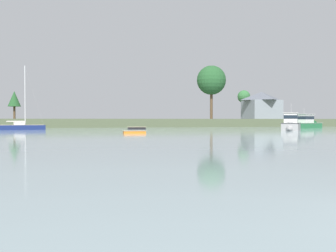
{
  "coord_description": "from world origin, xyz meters",
  "views": [
    {
      "loc": [
        -6.34,
        -4.44,
        1.64
      ],
      "look_at": [
        3.88,
        37.48,
        0.92
      ],
      "focal_mm": 40.88,
      "sensor_mm": 36.0,
      "label": 1
    }
  ],
  "objects_px": {
    "dinghy_black": "(137,128)",
    "dinghy_orange": "(134,132)",
    "sailboat_navy": "(21,128)",
    "cruiser_grey": "(291,126)",
    "cruiser_green": "(307,125)"
  },
  "relations": [
    {
      "from": "sailboat_navy",
      "to": "cruiser_grey",
      "type": "xyz_separation_m",
      "value": [
        40.61,
        -13.0,
        0.43
      ]
    },
    {
      "from": "cruiser_grey",
      "to": "dinghy_orange",
      "type": "distance_m",
      "value": 26.43
    },
    {
      "from": "dinghy_black",
      "to": "dinghy_orange",
      "type": "distance_m",
      "value": 21.97
    },
    {
      "from": "dinghy_orange",
      "to": "sailboat_navy",
      "type": "bearing_deg",
      "value": 126.7
    },
    {
      "from": "dinghy_orange",
      "to": "cruiser_grey",
      "type": "bearing_deg",
      "value": 16.45
    },
    {
      "from": "dinghy_black",
      "to": "cruiser_green",
      "type": "height_order",
      "value": "cruiser_green"
    },
    {
      "from": "sailboat_navy",
      "to": "dinghy_black",
      "type": "height_order",
      "value": "sailboat_navy"
    },
    {
      "from": "cruiser_grey",
      "to": "dinghy_orange",
      "type": "height_order",
      "value": "cruiser_grey"
    },
    {
      "from": "cruiser_grey",
      "to": "cruiser_green",
      "type": "height_order",
      "value": "cruiser_grey"
    },
    {
      "from": "sailboat_navy",
      "to": "dinghy_orange",
      "type": "relative_size",
      "value": 4.02
    },
    {
      "from": "dinghy_black",
      "to": "dinghy_orange",
      "type": "relative_size",
      "value": 1.27
    },
    {
      "from": "dinghy_black",
      "to": "cruiser_grey",
      "type": "height_order",
      "value": "cruiser_grey"
    },
    {
      "from": "sailboat_navy",
      "to": "cruiser_grey",
      "type": "bearing_deg",
      "value": -17.75
    },
    {
      "from": "dinghy_orange",
      "to": "cruiser_green",
      "type": "height_order",
      "value": "cruiser_green"
    },
    {
      "from": "dinghy_orange",
      "to": "cruiser_green",
      "type": "distance_m",
      "value": 42.84
    }
  ]
}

